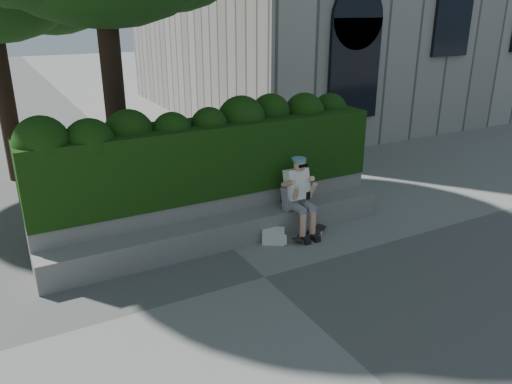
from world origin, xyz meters
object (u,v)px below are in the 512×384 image
person (299,193)px  backpack_ground (273,236)px  skateboard (309,234)px  backpack_plaid (291,198)px

person → backpack_ground: person is taller
person → skateboard: 0.74m
person → backpack_plaid: bearing=143.7°
skateboard → backpack_plaid: backpack_plaid is taller
person → backpack_plaid: (-0.11, 0.08, -0.10)m
person → backpack_plaid: 0.17m
person → skateboard: person is taller
person → backpack_ground: bearing=-167.5°
person → backpack_plaid: size_ratio=3.36×
backpack_ground → person: bearing=44.6°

